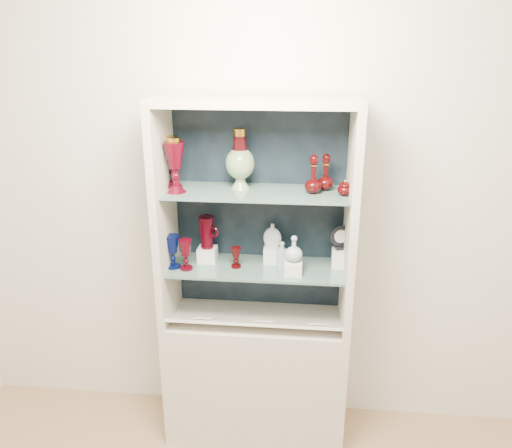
# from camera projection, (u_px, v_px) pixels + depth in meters

# --- Properties ---
(wall_back) EXTENTS (3.50, 0.02, 2.80)m
(wall_back) POSITION_uv_depth(u_px,v_px,m) (260.00, 193.00, 2.74)
(wall_back) COLOR silver
(wall_back) RESTS_ON ground
(cabinet_base) EXTENTS (1.00, 0.40, 0.75)m
(cabinet_base) POSITION_uv_depth(u_px,v_px,m) (256.00, 374.00, 2.88)
(cabinet_base) COLOR beige
(cabinet_base) RESTS_ON ground
(cabinet_back_panel) EXTENTS (0.98, 0.02, 1.15)m
(cabinet_back_panel) POSITION_uv_depth(u_px,v_px,m) (259.00, 208.00, 2.74)
(cabinet_back_panel) COLOR black
(cabinet_back_panel) RESTS_ON cabinet_base
(cabinet_side_left) EXTENTS (0.04, 0.40, 1.15)m
(cabinet_side_left) POSITION_uv_depth(u_px,v_px,m) (165.00, 216.00, 2.60)
(cabinet_side_left) COLOR beige
(cabinet_side_left) RESTS_ON cabinet_base
(cabinet_side_right) EXTENTS (0.04, 0.40, 1.15)m
(cabinet_side_right) POSITION_uv_depth(u_px,v_px,m) (351.00, 223.00, 2.52)
(cabinet_side_right) COLOR beige
(cabinet_side_right) RESTS_ON cabinet_base
(cabinet_top_cap) EXTENTS (1.00, 0.40, 0.04)m
(cabinet_top_cap) POSITION_uv_depth(u_px,v_px,m) (256.00, 101.00, 2.36)
(cabinet_top_cap) COLOR beige
(cabinet_top_cap) RESTS_ON cabinet_side_left
(shelf_lower) EXTENTS (0.92, 0.34, 0.01)m
(shelf_lower) POSITION_uv_depth(u_px,v_px,m) (256.00, 268.00, 2.67)
(shelf_lower) COLOR slate
(shelf_lower) RESTS_ON cabinet_side_left
(shelf_upper) EXTENTS (0.92, 0.34, 0.01)m
(shelf_upper) POSITION_uv_depth(u_px,v_px,m) (256.00, 192.00, 2.53)
(shelf_upper) COLOR slate
(shelf_upper) RESTS_ON cabinet_side_left
(label_ledge) EXTENTS (0.92, 0.17, 0.09)m
(label_ledge) POSITION_uv_depth(u_px,v_px,m) (254.00, 323.00, 2.64)
(label_ledge) COLOR beige
(label_ledge) RESTS_ON cabinet_base
(label_card_0) EXTENTS (0.10, 0.06, 0.03)m
(label_card_0) POSITION_uv_depth(u_px,v_px,m) (203.00, 318.00, 2.66)
(label_card_0) COLOR white
(label_card_0) RESTS_ON label_ledge
(label_card_1) EXTENTS (0.10, 0.06, 0.03)m
(label_card_1) POSITION_uv_depth(u_px,v_px,m) (265.00, 321.00, 2.63)
(label_card_1) COLOR white
(label_card_1) RESTS_ON label_ledge
(label_card_2) EXTENTS (0.10, 0.06, 0.03)m
(label_card_2) POSITION_uv_depth(u_px,v_px,m) (318.00, 324.00, 2.60)
(label_card_2) COLOR white
(label_card_2) RESTS_ON label_ledge
(pedestal_lamp_left) EXTENTS (0.13, 0.13, 0.27)m
(pedestal_lamp_left) POSITION_uv_depth(u_px,v_px,m) (172.00, 161.00, 2.57)
(pedestal_lamp_left) COLOR #4A0310
(pedestal_lamp_left) RESTS_ON shelf_upper
(pedestal_lamp_right) EXTENTS (0.11, 0.11, 0.28)m
(pedestal_lamp_right) POSITION_uv_depth(u_px,v_px,m) (175.00, 165.00, 2.47)
(pedestal_lamp_right) COLOR #4A0310
(pedestal_lamp_right) RESTS_ON shelf_upper
(enamel_urn) EXTENTS (0.18, 0.18, 0.31)m
(enamel_urn) POSITION_uv_depth(u_px,v_px,m) (240.00, 159.00, 2.53)
(enamel_urn) COLOR #0E4C2C
(enamel_urn) RESTS_ON shelf_upper
(ruby_decanter_a) EXTENTS (0.11, 0.11, 0.22)m
(ruby_decanter_a) POSITION_uv_depth(u_px,v_px,m) (314.00, 172.00, 2.46)
(ruby_decanter_a) COLOR #3A0506
(ruby_decanter_a) RESTS_ON shelf_upper
(ruby_decanter_b) EXTENTS (0.10, 0.10, 0.20)m
(ruby_decanter_b) POSITION_uv_depth(u_px,v_px,m) (326.00, 171.00, 2.52)
(ruby_decanter_b) COLOR #3A0506
(ruby_decanter_b) RESTS_ON shelf_upper
(lidded_bowl) EXTENTS (0.08, 0.08, 0.08)m
(lidded_bowl) POSITION_uv_depth(u_px,v_px,m) (345.00, 187.00, 2.45)
(lidded_bowl) COLOR #3A0506
(lidded_bowl) RESTS_ON shelf_upper
(cobalt_goblet) EXTENTS (0.09, 0.09, 0.18)m
(cobalt_goblet) POSITION_uv_depth(u_px,v_px,m) (173.00, 251.00, 2.63)
(cobalt_goblet) COLOR #020A3A
(cobalt_goblet) RESTS_ON shelf_lower
(ruby_goblet_tall) EXTENTS (0.09, 0.09, 0.17)m
(ruby_goblet_tall) POSITION_uv_depth(u_px,v_px,m) (186.00, 255.00, 2.62)
(ruby_goblet_tall) COLOR #4A0310
(ruby_goblet_tall) RESTS_ON shelf_lower
(ruby_goblet_small) EXTENTS (0.07, 0.07, 0.11)m
(ruby_goblet_small) POSITION_uv_depth(u_px,v_px,m) (236.00, 257.00, 2.65)
(ruby_goblet_small) COLOR #3A0506
(ruby_goblet_small) RESTS_ON shelf_lower
(riser_ruby_pitcher) EXTENTS (0.10, 0.10, 0.08)m
(riser_ruby_pitcher) POSITION_uv_depth(u_px,v_px,m) (207.00, 254.00, 2.73)
(riser_ruby_pitcher) COLOR silver
(riser_ruby_pitcher) RESTS_ON shelf_lower
(ruby_pitcher) EXTENTS (0.16, 0.13, 0.18)m
(ruby_pitcher) POSITION_uv_depth(u_px,v_px,m) (207.00, 232.00, 2.68)
(ruby_pitcher) COLOR #4A0310
(ruby_pitcher) RESTS_ON riser_ruby_pitcher
(clear_square_bottle) EXTENTS (0.07, 0.07, 0.14)m
(clear_square_bottle) POSITION_uv_depth(u_px,v_px,m) (282.00, 254.00, 2.65)
(clear_square_bottle) COLOR #A1B1BB
(clear_square_bottle) RESTS_ON shelf_lower
(riser_flat_flask) EXTENTS (0.09, 0.09, 0.09)m
(riser_flat_flask) POSITION_uv_depth(u_px,v_px,m) (272.00, 254.00, 2.71)
(riser_flat_flask) COLOR silver
(riser_flat_flask) RESTS_ON shelf_lower
(flat_flask) EXTENTS (0.10, 0.05, 0.14)m
(flat_flask) POSITION_uv_depth(u_px,v_px,m) (272.00, 235.00, 2.68)
(flat_flask) COLOR silver
(flat_flask) RESTS_ON riser_flat_flask
(riser_clear_round_decanter) EXTENTS (0.09, 0.09, 0.07)m
(riser_clear_round_decanter) POSITION_uv_depth(u_px,v_px,m) (293.00, 267.00, 2.58)
(riser_clear_round_decanter) COLOR silver
(riser_clear_round_decanter) RESTS_ON shelf_lower
(clear_round_decanter) EXTENTS (0.11, 0.11, 0.13)m
(clear_round_decanter) POSITION_uv_depth(u_px,v_px,m) (294.00, 249.00, 2.54)
(clear_round_decanter) COLOR #A1B1BB
(clear_round_decanter) RESTS_ON riser_clear_round_decanter
(riser_cameo_medallion) EXTENTS (0.08, 0.08, 0.10)m
(riser_cameo_medallion) POSITION_uv_depth(u_px,v_px,m) (339.00, 258.00, 2.65)
(riser_cameo_medallion) COLOR silver
(riser_cameo_medallion) RESTS_ON shelf_lower
(cameo_medallion) EXTENTS (0.13, 0.07, 0.14)m
(cameo_medallion) POSITION_uv_depth(u_px,v_px,m) (341.00, 237.00, 2.61)
(cameo_medallion) COLOR black
(cameo_medallion) RESTS_ON riser_cameo_medallion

